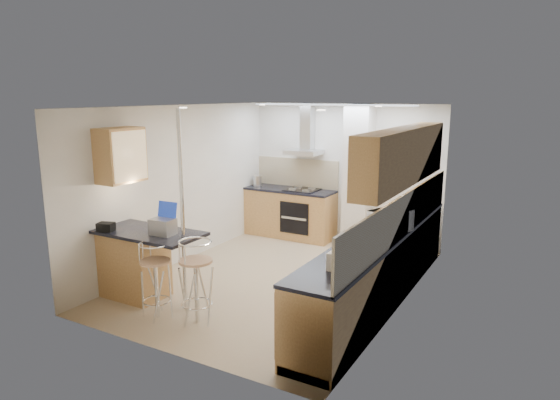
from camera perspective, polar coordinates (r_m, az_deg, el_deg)
The scene contains 16 objects.
ground at distance 7.39m, azimuth -0.11°, elevation -9.11°, with size 4.80×4.80×0.00m, color tan.
room_shell at distance 7.16m, azimuth 3.63°, elevation 2.98°, with size 3.64×4.84×2.51m.
right_counter at distance 6.67m, azimuth 11.27°, elevation -7.54°, with size 0.63×4.40×0.92m.
back_counter at distance 9.45m, azimuth 1.16°, elevation -1.45°, with size 1.70×0.63×0.92m.
peninsula at distance 6.78m, azimuth -14.70°, elevation -7.24°, with size 1.47×0.72×0.94m.
microwave at distance 6.57m, azimuth 12.49°, elevation -2.36°, with size 0.52×0.35×0.29m, color white.
laptop at distance 6.41m, azimuth -13.25°, elevation -2.99°, with size 0.29×0.22×0.20m, color #9A9DA2.
bag at distance 6.79m, azimuth -19.28°, elevation -2.92°, with size 0.20×0.15×0.11m, color black.
bar_stool_near at distance 6.25m, azimuth -13.99°, elevation -8.89°, with size 0.39×0.39×0.95m, color tan, non-canonical shape.
bar_stool_end at distance 6.01m, azimuth -9.55°, elevation -9.18°, with size 0.41×0.41×1.02m, color tan, non-canonical shape.
jar_a at distance 7.25m, azimuth 14.17°, elevation -1.47°, with size 0.12×0.12×0.20m, color silver.
jar_b at distance 7.06m, azimuth 12.43°, elevation -1.98°, with size 0.11×0.11×0.14m, color silver.
jar_c at distance 6.38m, azimuth 12.73°, elevation -3.32°, with size 0.14×0.14×0.18m, color #BDBC97.
jar_d at distance 6.19m, azimuth 11.29°, elevation -3.89°, with size 0.10×0.10×0.15m, color white.
bread_bin at distance 5.17m, azimuth 7.51°, elevation -6.77°, with size 0.28×0.35×0.18m, color silver.
kettle at distance 9.65m, azimuth -2.60°, elevation 2.21°, with size 0.16×0.16×0.20m, color silver.
Camera 1 is at (3.40, -5.99, 2.67)m, focal length 32.00 mm.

